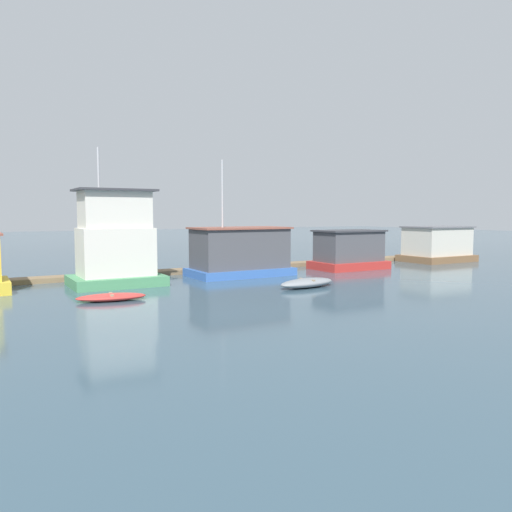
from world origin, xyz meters
name	(u,v)px	position (x,y,z in m)	size (l,w,h in m)	color
ground_plane	(249,275)	(0.00, 0.00, 0.00)	(200.00, 200.00, 0.00)	#385160
dock_walkway	(226,268)	(0.00, 3.44, 0.15)	(51.00, 1.48, 0.30)	#846B4C
houseboat_green	(116,243)	(-9.00, -0.18, 2.50)	(5.17, 3.84, 7.94)	#4C9360
houseboat_blue	(240,252)	(-0.50, 0.30, 1.58)	(6.81, 3.82, 7.71)	#3866B7
houseboat_red	(349,251)	(8.61, -0.25, 1.39)	(5.50, 3.42, 2.96)	red
houseboat_brown	(437,245)	(19.30, 0.48, 1.48)	(6.01, 4.05, 3.10)	brown
dinghy_red	(111,297)	(-10.58, -5.32, 0.18)	(3.43, 1.74, 0.36)	red
dinghy_grey	(307,283)	(0.19, -6.48, 0.26)	(3.94, 1.90, 0.52)	gray
mooring_post_far_right	(336,253)	(9.54, 2.45, 0.98)	(0.20, 0.20, 1.96)	brown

